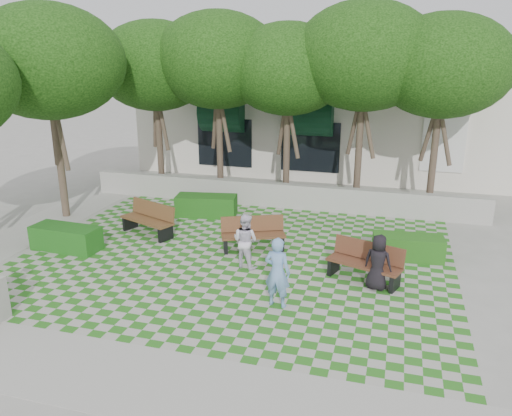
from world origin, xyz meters
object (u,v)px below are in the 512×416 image
(person_blue, at_px, (277,272))
(person_dark, at_px, (378,262))
(bench_mid, at_px, (253,234))
(hedge_west, at_px, (66,238))
(hedge_east, at_px, (408,247))
(person_white, at_px, (245,241))
(bench_west, at_px, (149,219))
(bench_east, at_px, (365,263))
(hedge_midleft, at_px, (206,206))

(person_blue, height_order, person_dark, person_blue)
(bench_mid, relative_size, hedge_west, 0.96)
(hedge_east, relative_size, hedge_west, 0.95)
(person_blue, bearing_deg, person_white, -46.69)
(hedge_west, bearing_deg, person_dark, -0.71)
(bench_west, bearing_deg, hedge_east, 23.95)
(bench_east, bearing_deg, hedge_midleft, 166.62)
(hedge_midleft, xyz_separation_m, person_white, (2.65, -3.86, 0.38))
(bench_west, bearing_deg, bench_mid, 17.12)
(person_blue, bearing_deg, bench_west, -26.57)
(bench_west, relative_size, hedge_west, 1.00)
(bench_mid, height_order, person_blue, person_blue)
(bench_mid, distance_m, person_blue, 3.51)
(hedge_midleft, bearing_deg, hedge_east, -16.52)
(hedge_midleft, relative_size, person_dark, 1.50)
(hedge_east, relative_size, person_dark, 1.37)
(hedge_east, bearing_deg, person_dark, -108.64)
(bench_mid, distance_m, bench_west, 3.59)
(hedge_west, height_order, person_blue, person_blue)
(bench_west, relative_size, hedge_east, 1.06)
(hedge_midleft, distance_m, hedge_west, 5.00)
(bench_west, distance_m, hedge_midleft, 2.52)
(hedge_west, bearing_deg, person_blue, -13.42)
(bench_mid, height_order, bench_west, bench_west)
(hedge_east, bearing_deg, bench_mid, -172.80)
(bench_east, height_order, hedge_east, bench_east)
(person_blue, bearing_deg, bench_mid, -56.72)
(person_white, bearing_deg, bench_west, -5.80)
(bench_west, xyz_separation_m, hedge_midleft, (1.08, 2.28, -0.12))
(hedge_east, relative_size, person_blue, 1.15)
(hedge_midleft, relative_size, hedge_west, 1.04)
(bench_east, distance_m, bench_mid, 3.56)
(hedge_east, distance_m, person_dark, 2.34)
(bench_east, distance_m, person_blue, 2.68)
(bench_east, distance_m, hedge_midleft, 6.98)
(person_blue, bearing_deg, hedge_west, -5.60)
(bench_mid, xyz_separation_m, bench_west, (-3.58, 0.32, 0.02))
(hedge_east, bearing_deg, bench_east, -120.76)
(person_white, bearing_deg, hedge_midleft, -38.33)
(person_dark, bearing_deg, hedge_east, -94.06)
(bench_mid, relative_size, person_blue, 1.17)
(bench_west, relative_size, person_blue, 1.22)
(bench_east, distance_m, hedge_west, 8.67)
(bench_east, xyz_separation_m, person_blue, (-1.84, -1.92, 0.36))
(bench_east, bearing_deg, bench_west, -172.75)
(hedge_midleft, xyz_separation_m, person_blue, (4.00, -5.76, 0.47))
(bench_west, height_order, hedge_midleft, bench_west)
(bench_east, relative_size, person_blue, 1.18)
(bench_mid, height_order, hedge_midleft, bench_mid)
(bench_east, bearing_deg, hedge_west, -158.14)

